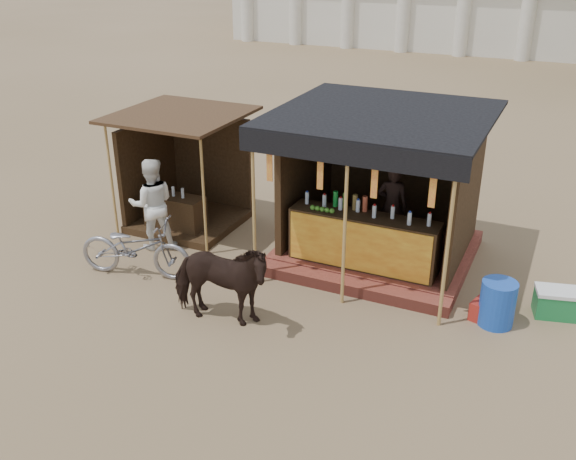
{
  "coord_description": "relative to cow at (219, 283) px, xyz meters",
  "views": [
    {
      "loc": [
        4.01,
        -7.08,
        5.5
      ],
      "look_at": [
        0.0,
        1.6,
        1.1
      ],
      "focal_mm": 40.0,
      "sensor_mm": 36.0,
      "label": 1
    }
  ],
  "objects": [
    {
      "name": "secondary_stall",
      "position": [
        -2.66,
        3.03,
        0.15
      ],
      "size": [
        2.4,
        2.4,
        2.38
      ],
      "color": "#3A2615",
      "rests_on": "ground"
    },
    {
      "name": "cooler",
      "position": [
        4.7,
        2.39,
        -0.47
      ],
      "size": [
        0.73,
        0.58,
        0.46
      ],
      "color": "#1B7B3B",
      "rests_on": "ground"
    },
    {
      "name": "red_crate",
      "position": [
        3.74,
        1.79,
        -0.55
      ],
      "size": [
        0.52,
        0.49,
        0.31
      ],
      "primitive_type": "cube",
      "rotation": [
        0.0,
        0.0,
        -0.27
      ],
      "color": "maroon",
      "rests_on": "ground"
    },
    {
      "name": "bystander",
      "position": [
        -2.51,
        1.79,
        0.19
      ],
      "size": [
        1.1,
        1.06,
        1.78
      ],
      "primitive_type": "imported",
      "rotation": [
        0.0,
        0.0,
        3.78
      ],
      "color": "white",
      "rests_on": "ground"
    },
    {
      "name": "cow",
      "position": [
        0.0,
        0.0,
        0.0
      ],
      "size": [
        1.76,
        0.99,
        1.41
      ],
      "primitive_type": "imported",
      "rotation": [
        0.0,
        0.0,
        1.71
      ],
      "color": "black",
      "rests_on": "ground"
    },
    {
      "name": "main_stall",
      "position": [
        1.51,
        3.15,
        0.32
      ],
      "size": [
        3.6,
        3.61,
        2.78
      ],
      "color": "brown",
      "rests_on": "ground"
    },
    {
      "name": "motorbike",
      "position": [
        -2.12,
        0.71,
        -0.17
      ],
      "size": [
        2.15,
        1.13,
        1.07
      ],
      "primitive_type": "imported",
      "rotation": [
        0.0,
        0.0,
        1.79
      ],
      "color": "gray",
      "rests_on": "ground"
    },
    {
      "name": "blue_barrel",
      "position": [
        3.88,
        1.74,
        -0.34
      ],
      "size": [
        0.69,
        0.69,
        0.73
      ],
      "primitive_type": "cylinder",
      "rotation": [
        0.0,
        0.0,
        0.32
      ],
      "color": "#1848B7",
      "rests_on": "ground"
    },
    {
      "name": "ground",
      "position": [
        0.5,
        -0.21,
        -0.71
      ],
      "size": [
        120.0,
        120.0,
        0.0
      ],
      "primitive_type": "plane",
      "color": "#846B4C",
      "rests_on": "ground"
    }
  ]
}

